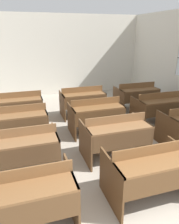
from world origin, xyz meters
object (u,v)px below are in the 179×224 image
object	(u,v)px
bench_second_left	(21,150)
bench_back_center	(83,100)
bench_second_center	(115,135)
bench_front_center	(150,170)
bench_front_left	(24,197)
bench_back_left	(19,106)
bench_back_right	(136,95)
wastepaper_bin	(147,95)
bench_third_center	(96,114)
bench_third_left	(19,123)
bench_third_right	(158,107)

from	to	relation	value
bench_second_left	bench_back_center	bearing A→B (deg)	53.76
bench_second_center	bench_back_center	xyz separation A→B (m)	(0.04, 2.25, 0.00)
bench_front_center	bench_front_left	bearing A→B (deg)	-179.42
bench_back_left	bench_back_right	bearing A→B (deg)	0.10
bench_second_center	wastepaper_bin	distance (m)	3.99
bench_third_center	bench_back_right	bearing A→B (deg)	34.12
bench_third_left	bench_back_left	size ratio (longest dim) A/B	1.00
bench_front_left	bench_back_right	size ratio (longest dim) A/B	1.00
wastepaper_bin	bench_back_left	bearing A→B (deg)	-169.32
bench_third_left	bench_front_center	bearing A→B (deg)	-53.52
bench_front_center	bench_second_left	xyz separation A→B (m)	(-1.64, 1.10, 0.00)
bench_third_left	bench_third_center	world-z (taller)	same
bench_front_center	bench_second_center	bearing A→B (deg)	90.57
bench_third_center	bench_third_right	world-z (taller)	same
bench_third_right	bench_second_center	bearing A→B (deg)	-146.49
bench_front_left	wastepaper_bin	size ratio (longest dim) A/B	3.44
bench_front_center	bench_back_right	bearing A→B (deg)	63.51
bench_back_right	bench_second_center	bearing A→B (deg)	-127.02
bench_front_left	bench_back_left	world-z (taller)	same
bench_back_left	bench_back_center	xyz separation A→B (m)	(1.67, 0.02, 0.00)
bench_third_center	bench_back_right	distance (m)	2.02
bench_second_left	bench_third_center	distance (m)	2.00
bench_front_left	bench_back_center	bearing A→B (deg)	63.76
bench_back_left	bench_back_center	size ratio (longest dim) A/B	1.00
bench_second_center	bench_back_right	xyz separation A→B (m)	(1.69, 2.24, 0.00)
bench_back_left	wastepaper_bin	bearing A→B (deg)	10.68
bench_third_center	bench_back_left	size ratio (longest dim) A/B	1.00
bench_front_center	bench_third_center	xyz separation A→B (m)	(0.01, 2.23, 0.00)
bench_second_left	bench_third_right	xyz separation A→B (m)	(3.30, 1.13, 0.00)
bench_back_left	bench_back_right	world-z (taller)	same
bench_front_center	bench_third_right	bearing A→B (deg)	53.40
bench_front_center	bench_second_left	bearing A→B (deg)	146.20
bench_front_center	bench_third_right	distance (m)	2.78
bench_second_center	bench_back_left	bearing A→B (deg)	126.23
bench_second_center	bench_third_right	distance (m)	2.00
bench_third_center	bench_back_left	distance (m)	2.00
bench_third_right	bench_back_right	size ratio (longest dim) A/B	1.00
bench_third_center	wastepaper_bin	bearing A→B (deg)	36.88
bench_third_left	bench_back_center	xyz separation A→B (m)	(1.69, 1.12, 0.00)
bench_second_left	bench_third_center	world-z (taller)	same
bench_second_left	bench_back_right	bearing A→B (deg)	34.27
bench_third_right	bench_back_left	bearing A→B (deg)	161.12
bench_third_left	wastepaper_bin	size ratio (longest dim) A/B	3.44
bench_third_right	bench_back_center	size ratio (longest dim) A/B	1.00
bench_third_center	bench_second_center	bearing A→B (deg)	-90.92
bench_back_center	bench_back_right	size ratio (longest dim) A/B	1.00
bench_third_left	bench_back_left	xyz separation A→B (m)	(0.02, 1.11, 0.00)
bench_front_center	bench_back_left	bearing A→B (deg)	116.12
bench_back_right	bench_front_left	bearing A→B (deg)	-134.53
bench_third_left	bench_back_center	distance (m)	2.03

